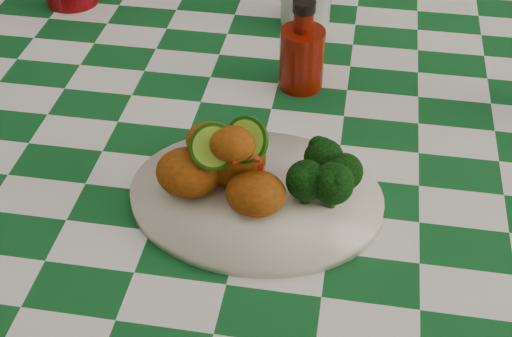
% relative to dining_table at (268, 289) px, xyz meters
% --- Properties ---
extents(dining_table, '(1.66, 1.06, 0.79)m').
position_rel_dining_table_xyz_m(dining_table, '(0.00, 0.00, 0.00)').
color(dining_table, '#0F5022').
rests_on(dining_table, ground).
extents(plate, '(0.30, 0.24, 0.02)m').
position_rel_dining_table_xyz_m(plate, '(0.01, -0.19, 0.40)').
color(plate, silver).
rests_on(plate, dining_table).
extents(fried_chicken_pile, '(0.15, 0.11, 0.09)m').
position_rel_dining_table_xyz_m(fried_chicken_pile, '(-0.01, -0.19, 0.46)').
color(fried_chicken_pile, '#9C4B0F').
rests_on(fried_chicken_pile, plate).
extents(broccoli_side, '(0.07, 0.07, 0.06)m').
position_rel_dining_table_xyz_m(broccoli_side, '(0.09, -0.18, 0.44)').
color(broccoli_side, black).
rests_on(broccoli_side, plate).
extents(ketchup_bottle, '(0.08, 0.08, 0.14)m').
position_rel_dining_table_xyz_m(ketchup_bottle, '(0.03, 0.07, 0.46)').
color(ketchup_bottle, '#6D1005').
rests_on(ketchup_bottle, dining_table).
extents(wooden_chair_left, '(0.52, 0.54, 0.89)m').
position_rel_dining_table_xyz_m(wooden_chair_left, '(-0.36, 0.67, 0.05)').
color(wooden_chair_left, '#472814').
rests_on(wooden_chair_left, ground).
extents(wooden_chair_right, '(0.45, 0.47, 0.86)m').
position_rel_dining_table_xyz_m(wooden_chair_right, '(0.31, 0.69, 0.04)').
color(wooden_chair_right, '#472814').
rests_on(wooden_chair_right, ground).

